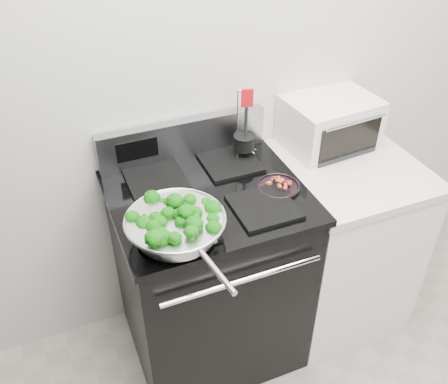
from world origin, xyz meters
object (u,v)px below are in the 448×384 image
gas_range (210,273)px  toaster_oven (330,122)px  bacon_plate (278,184)px  utensil_holder (244,145)px  skillet (176,226)px

gas_range → toaster_oven: toaster_oven is taller
gas_range → bacon_plate: gas_range is taller
gas_range → toaster_oven: bearing=15.6°
utensil_holder → bacon_plate: bearing=-65.0°
utensil_holder → skillet: bearing=-120.8°
gas_range → toaster_oven: size_ratio=2.63×
skillet → toaster_oven: size_ratio=1.35×
toaster_oven → bacon_plate: bearing=-151.2°
gas_range → toaster_oven: 0.90m
gas_range → skillet: gas_range is taller
skillet → utensil_holder: utensil_holder is taller
gas_range → utensil_holder: 0.61m
skillet → toaster_oven: toaster_oven is taller
gas_range → bacon_plate: 0.56m
bacon_plate → utensil_holder: (-0.04, 0.27, 0.04)m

